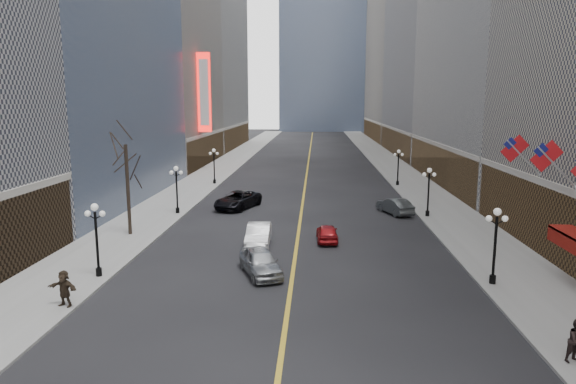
# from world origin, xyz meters

# --- Properties ---
(sidewalk_east) EXTENTS (6.00, 230.00, 0.15)m
(sidewalk_east) POSITION_xyz_m (14.00, 70.00, 0.07)
(sidewalk_east) COLOR gray
(sidewalk_east) RESTS_ON ground
(sidewalk_west) EXTENTS (6.00, 230.00, 0.15)m
(sidewalk_west) POSITION_xyz_m (-14.00, 70.00, 0.07)
(sidewalk_west) COLOR gray
(sidewalk_west) RESTS_ON ground
(lane_line) EXTENTS (0.25, 200.00, 0.02)m
(lane_line) POSITION_xyz_m (0.00, 80.00, 0.01)
(lane_line) COLOR gold
(lane_line) RESTS_ON ground
(bldg_east_c) EXTENTS (26.60, 40.60, 48.80)m
(bldg_east_c) POSITION_xyz_m (29.88, 106.00, 24.18)
(bldg_east_c) COLOR gray
(bldg_east_c) RESTS_ON ground
(bldg_east_d) EXTENTS (26.60, 46.60, 62.80)m
(bldg_east_d) POSITION_xyz_m (29.90, 149.00, 31.17)
(bldg_east_d) COLOR #A49A87
(bldg_east_d) RESTS_ON ground
(bldg_west_c) EXTENTS (26.60, 30.60, 50.80)m
(bldg_west_c) POSITION_xyz_m (-29.88, 87.00, 25.19)
(bldg_west_c) COLOR #A49A87
(bldg_west_c) RESTS_ON ground
(streetlamp_east_1) EXTENTS (1.26, 0.44, 4.52)m
(streetlamp_east_1) POSITION_xyz_m (11.80, 30.00, 2.90)
(streetlamp_east_1) COLOR black
(streetlamp_east_1) RESTS_ON sidewalk_east
(streetlamp_east_2) EXTENTS (1.26, 0.44, 4.52)m
(streetlamp_east_2) POSITION_xyz_m (11.80, 48.00, 2.90)
(streetlamp_east_2) COLOR black
(streetlamp_east_2) RESTS_ON sidewalk_east
(streetlamp_east_3) EXTENTS (1.26, 0.44, 4.52)m
(streetlamp_east_3) POSITION_xyz_m (11.80, 66.00, 2.90)
(streetlamp_east_3) COLOR black
(streetlamp_east_3) RESTS_ON sidewalk_east
(streetlamp_west_1) EXTENTS (1.26, 0.44, 4.52)m
(streetlamp_west_1) POSITION_xyz_m (-11.80, 30.00, 2.90)
(streetlamp_west_1) COLOR black
(streetlamp_west_1) RESTS_ON sidewalk_west
(streetlamp_west_2) EXTENTS (1.26, 0.44, 4.52)m
(streetlamp_west_2) POSITION_xyz_m (-11.80, 48.00, 2.90)
(streetlamp_west_2) COLOR black
(streetlamp_west_2) RESTS_ON sidewalk_west
(streetlamp_west_3) EXTENTS (1.26, 0.44, 4.52)m
(streetlamp_west_3) POSITION_xyz_m (-11.80, 66.00, 2.90)
(streetlamp_west_3) COLOR black
(streetlamp_west_3) RESTS_ON sidewalk_west
(flag_4) EXTENTS (2.87, 0.12, 2.87)m
(flag_4) POSITION_xyz_m (15.31, 32.00, 7.29)
(flag_4) COLOR #B2B2B7
(flag_4) RESTS_ON ground
(flag_5) EXTENTS (2.87, 0.12, 2.87)m
(flag_5) POSITION_xyz_m (15.31, 37.00, 7.29)
(flag_5) COLOR #B2B2B7
(flag_5) RESTS_ON ground
(awning_c) EXTENTS (1.40, 4.00, 0.93)m
(awning_c) POSITION_xyz_m (16.11, 30.00, 3.08)
(awning_c) COLOR maroon
(awning_c) RESTS_ON ground
(theatre_marquee) EXTENTS (2.00, 0.55, 12.00)m
(theatre_marquee) POSITION_xyz_m (-15.88, 80.00, 12.00)
(theatre_marquee) COLOR red
(theatre_marquee) RESTS_ON ground
(tree_west_far) EXTENTS (3.60, 3.60, 7.92)m
(tree_west_far) POSITION_xyz_m (-13.50, 40.00, 6.24)
(tree_west_far) COLOR #2D231C
(tree_west_far) RESTS_ON sidewalk_west
(car_nb_near) EXTENTS (3.55, 5.17, 1.64)m
(car_nb_near) POSITION_xyz_m (-2.00, 31.21, 0.82)
(car_nb_near) COLOR #93969A
(car_nb_near) RESTS_ON ground
(car_nb_mid) EXTENTS (1.85, 4.95, 1.61)m
(car_nb_mid) POSITION_xyz_m (-2.86, 37.81, 0.81)
(car_nb_mid) COLOR silver
(car_nb_mid) RESTS_ON ground
(car_nb_far) EXTENTS (4.77, 6.78, 1.72)m
(car_nb_far) POSITION_xyz_m (-6.48, 51.22, 0.86)
(car_nb_far) COLOR black
(car_nb_far) RESTS_ON ground
(car_sb_mid) EXTENTS (1.72, 3.99, 1.34)m
(car_sb_mid) POSITION_xyz_m (2.31, 39.24, 0.67)
(car_sb_mid) COLOR maroon
(car_sb_mid) RESTS_ON ground
(car_sb_far) EXTENTS (3.23, 4.94, 1.54)m
(car_sb_far) POSITION_xyz_m (9.00, 49.42, 0.77)
(car_sb_far) COLOR #414648
(car_sb_far) RESTS_ON ground
(ped_west_far) EXTENTS (1.86, 0.99, 1.92)m
(ped_west_far) POSITION_xyz_m (-11.60, 25.33, 1.11)
(ped_west_far) COLOR #2F241A
(ped_west_far) RESTS_ON sidewalk_west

